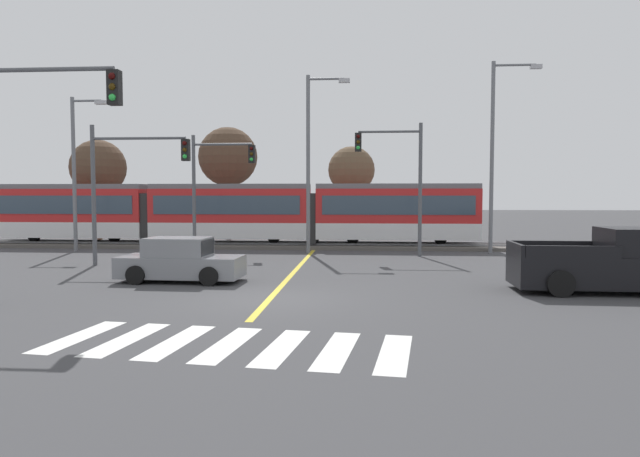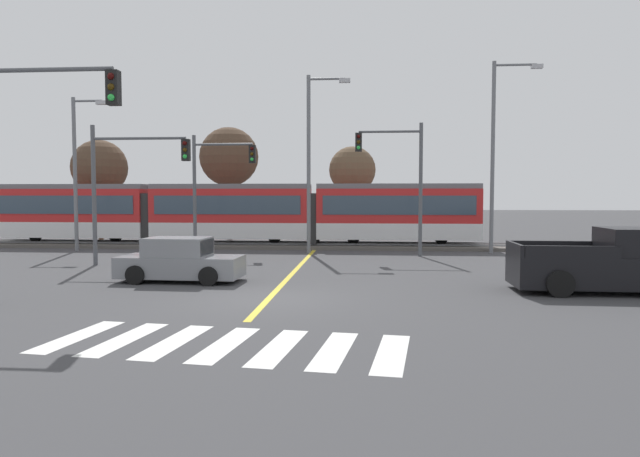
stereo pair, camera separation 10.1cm
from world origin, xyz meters
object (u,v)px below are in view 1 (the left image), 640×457
pickup_truck (608,265)px  traffic_light_mid_left (127,173)px  light_rail_tram (231,211)px  bare_tree_east (351,170)px  bare_tree_west (228,157)px  traffic_light_far_left (214,176)px  traffic_light_near_left (31,141)px  bare_tree_far_west (98,168)px  traffic_light_far_right (399,169)px  street_lamp_centre (312,153)px  street_lamp_west (77,164)px  sedan_crossing (181,261)px  street_lamp_east (496,146)px

pickup_truck → traffic_light_mid_left: traffic_light_mid_left is taller
light_rail_tram → traffic_light_mid_left: bearing=-103.8°
bare_tree_east → bare_tree_west: bearing=169.6°
traffic_light_far_left → traffic_light_near_left: bearing=-95.2°
traffic_light_far_left → bare_tree_far_west: bare_tree_far_west is taller
traffic_light_far_right → street_lamp_centre: (-4.34, 1.27, 0.89)m
light_rail_tram → bare_tree_west: (-1.57, 5.81, 3.51)m
pickup_truck → street_lamp_centre: size_ratio=0.60×
traffic_light_near_left → street_lamp_west: (-6.33, 14.63, 0.19)m
traffic_light_near_left → bare_tree_far_west: (-8.72, 22.05, 0.37)m
traffic_light_far_left → street_lamp_west: street_lamp_west is taller
bare_tree_west → traffic_light_mid_left: bearing=-92.7°
traffic_light_far_right → light_rail_tram: bearing=153.8°
bare_tree_west → bare_tree_east: (8.41, -1.55, -1.00)m
bare_tree_west → light_rail_tram: bearing=-74.9°
light_rail_tram → sedan_crossing: (1.35, -13.35, -1.35)m
traffic_light_near_left → bare_tree_east: size_ratio=1.11×
street_lamp_west → street_lamp_east: (21.86, 0.52, 0.88)m
traffic_light_near_left → traffic_light_mid_left: (-1.09, 8.68, -0.53)m
pickup_truck → street_lamp_east: 12.69m
street_lamp_east → bare_tree_west: (-15.92, 8.56, 0.07)m
sedan_crossing → traffic_light_far_right: size_ratio=0.66×
pickup_truck → street_lamp_west: 25.53m
street_lamp_east → bare_tree_east: 10.31m
traffic_light_far_right → traffic_light_far_left: traffic_light_far_right is taller
pickup_truck → street_lamp_east: (-0.74, 11.79, 4.64)m
light_rail_tram → street_lamp_west: (-7.50, -3.27, 2.56)m
traffic_light_far_right → traffic_light_far_left: 9.27m
pickup_truck → traffic_light_far_left: traffic_light_far_left is taller
street_lamp_west → bare_tree_east: size_ratio=1.33×
sedan_crossing → bare_tree_far_west: bearing=122.7°
pickup_truck → traffic_light_far_left: bearing=145.0°
traffic_light_far_left → sedan_crossing: bearing=-82.3°
street_lamp_centre → bare_tree_far_west: 16.66m
pickup_truck → traffic_light_mid_left: 18.42m
traffic_light_far_left → street_lamp_west: 7.66m
traffic_light_far_left → bare_tree_west: 10.09m
street_lamp_west → street_lamp_east: street_lamp_east is taller
light_rail_tram → pickup_truck: bearing=-43.9°
traffic_light_far_right → pickup_truck: bearing=-59.9°
light_rail_tram → bare_tree_west: bearing=105.1°
traffic_light_near_left → pickup_truck: bearing=11.7°
traffic_light_near_left → street_lamp_centre: size_ratio=0.74×
sedan_crossing → pickup_truck: pickup_truck is taller
traffic_light_mid_left → traffic_light_far_left: 5.71m
light_rail_tram → pickup_truck: light_rail_tram is taller
street_lamp_west → bare_tree_west: 10.89m
street_lamp_centre → bare_tree_far_west: bearing=153.3°
traffic_light_mid_left → street_lamp_west: (-5.23, 5.95, 0.72)m
street_lamp_east → light_rail_tram: bearing=169.2°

